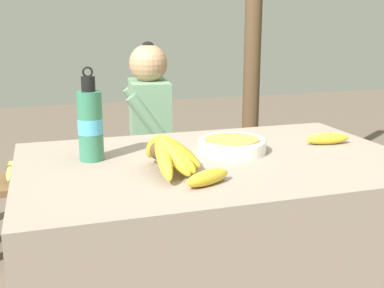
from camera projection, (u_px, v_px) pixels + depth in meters
The scene contains 10 objects.
market_counter at pixel (215, 272), 1.61m from camera, with size 1.22×0.78×0.79m.
banana_bunch_ripe at pixel (169, 151), 1.36m from camera, with size 0.16×0.28×0.13m.
serving_bowl at pixel (232, 144), 1.58m from camera, with size 0.22×0.22×0.05m.
water_bottle at pixel (90, 124), 1.47m from camera, with size 0.08×0.08×0.29m.
loose_banana_front at pixel (207, 178), 1.26m from camera, with size 0.15×0.09×0.04m.
loose_banana_side at pixel (327, 139), 1.68m from camera, with size 0.16×0.06×0.04m.
wooden_bench at pixel (102, 184), 2.62m from camera, with size 1.66×0.32×0.42m.
seated_vendor at pixel (142, 130), 2.59m from camera, with size 0.43×0.41×1.11m.
banana_bunch_green at pixel (17, 169), 2.46m from camera, with size 0.16×0.23×0.12m.
support_post_far at pixel (254, 5), 2.95m from camera, with size 0.11×0.11×2.61m.
Camera 1 is at (-0.51, -1.36, 1.21)m, focal length 45.00 mm.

